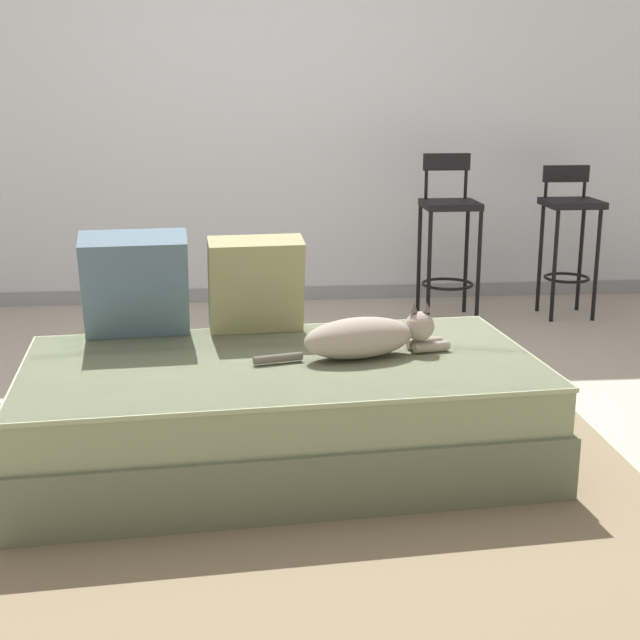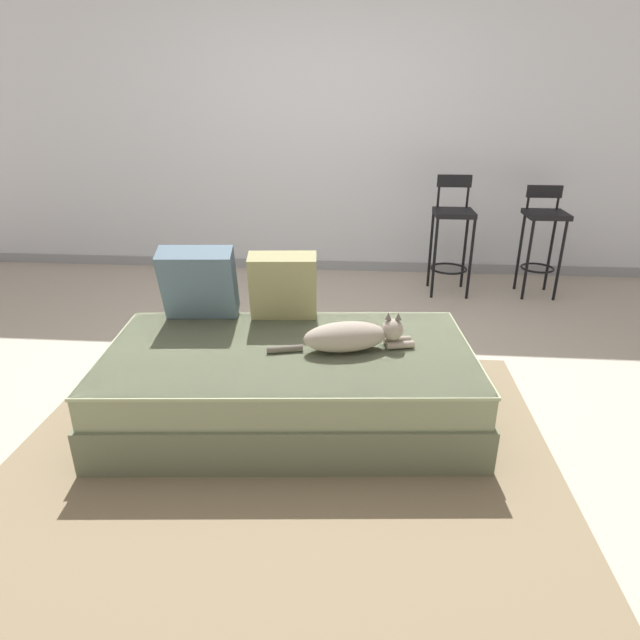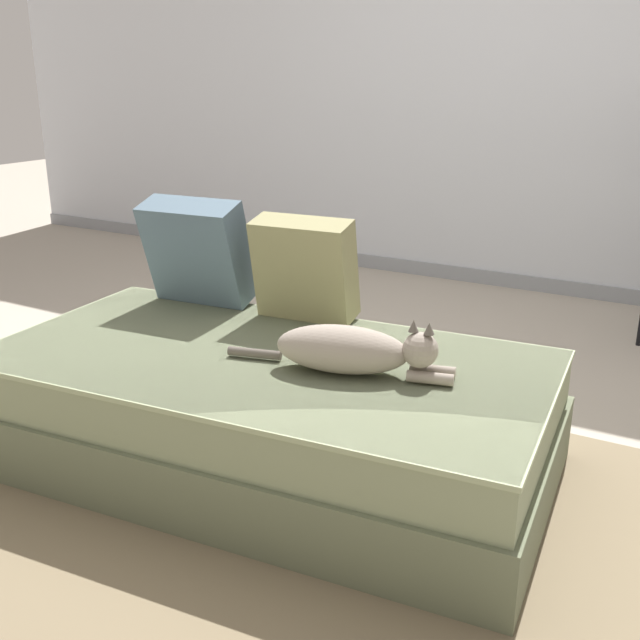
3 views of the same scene
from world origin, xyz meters
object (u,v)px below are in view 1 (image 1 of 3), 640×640
Objects in this scene: couch at (282,411)px; throw_pillow_corner at (136,284)px; throw_pillow_middle at (256,284)px; cat at (367,337)px; bar_stool_near_window at (449,227)px; bar_stool_by_doorway at (570,224)px.

couch is 0.77m from throw_pillow_corner.
throw_pillow_corner is at bearing 147.44° from couch.
throw_pillow_middle is 0.53× the size of cat.
couch is at bearing -32.56° from throw_pillow_corner.
bar_stool_near_window is at bearing 45.98° from throw_pillow_corner.
bar_stool_near_window is (1.10, 2.05, 0.35)m from couch.
throw_pillow_corner is 0.48× the size of bar_stool_by_doorway.
couch is at bearing -131.76° from bar_stool_by_doorway.
bar_stool_by_doorway is at bearing 53.35° from cat.
cat is (0.39, -0.38, -0.12)m from throw_pillow_middle.
throw_pillow_corner is 1.10× the size of throw_pillow_middle.
cat reaches higher than couch.
bar_stool_by_doorway is (1.83, 2.05, 0.36)m from couch.
couch is at bearing -118.12° from bar_stool_near_window.
throw_pillow_middle is 0.43× the size of bar_stool_by_doorway.
throw_pillow_corner is 2.37m from bar_stool_near_window.
couch is at bearing -178.00° from cat.
bar_stool_by_doorway is at bearing 41.00° from throw_pillow_middle.
bar_stool_by_doorway is at bearing 35.57° from throw_pillow_corner.
throw_pillow_middle is at bearing -125.30° from bar_stool_near_window.
bar_stool_near_window reaches higher than throw_pillow_corner.
bar_stool_by_doorway reaches higher than throw_pillow_middle.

